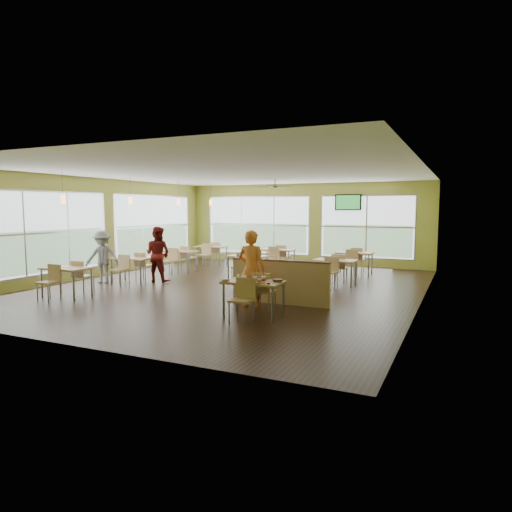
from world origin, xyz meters
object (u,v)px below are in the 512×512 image
main_table (254,287)px  man_plaid (251,269)px  food_basket (278,280)px  half_wall_divider (280,282)px

main_table → man_plaid: bearing=118.0°
main_table → food_basket: (0.47, 0.14, 0.15)m
half_wall_divider → man_plaid: 0.85m
half_wall_divider → man_plaid: bearing=-124.3°
half_wall_divider → food_basket: (0.47, -1.31, 0.26)m
man_plaid → half_wall_divider: bearing=-126.3°
main_table → half_wall_divider: 1.45m
main_table → food_basket: main_table is taller
main_table → man_plaid: 0.95m
main_table → food_basket: bearing=16.1°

